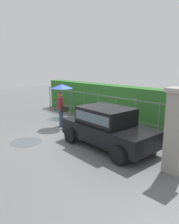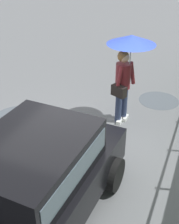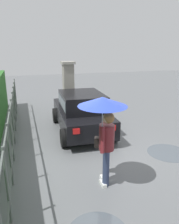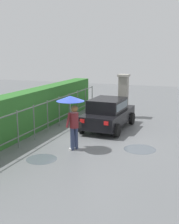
{
  "view_description": "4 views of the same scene",
  "coord_description": "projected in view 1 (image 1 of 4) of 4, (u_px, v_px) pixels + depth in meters",
  "views": [
    {
      "loc": [
        7.07,
        -5.71,
        3.05
      ],
      "look_at": [
        0.48,
        0.41,
        1.05
      ],
      "focal_mm": 34.97,
      "sensor_mm": 36.0,
      "label": 1
    },
    {
      "loc": [
        4.41,
        2.05,
        3.8
      ],
      "look_at": [
        0.05,
        0.23,
        1.04
      ],
      "focal_mm": 47.88,
      "sensor_mm": 36.0,
      "label": 2
    },
    {
      "loc": [
        -5.74,
        2.05,
        3.06
      ],
      "look_at": [
        0.19,
        0.25,
        1.23
      ],
      "focal_mm": 35.53,
      "sensor_mm": 36.0,
      "label": 3
    },
    {
      "loc": [
        -11.4,
        -3.95,
        3.74
      ],
      "look_at": [
        0.17,
        0.39,
        1.13
      ],
      "focal_mm": 47.24,
      "sensor_mm": 36.0,
      "label": 4
    }
  ],
  "objects": [
    {
      "name": "ground_plane",
      "position": [
        75.0,
        135.0,
        9.51
      ],
      "size": [
        40.0,
        40.0,
        0.0
      ],
      "primitive_type": "plane",
      "color": "slate"
    },
    {
      "name": "puddle_near",
      "position": [
        26.0,
        142.0,
        8.65
      ],
      "size": [
        1.24,
        1.24,
        0.0
      ],
      "primitive_type": "cylinder",
      "color": "#4C545B",
      "rests_on": "ground"
    },
    {
      "name": "gate_pillar",
      "position": [
        176.0,
        130.0,
        6.04
      ],
      "size": [
        0.6,
        0.6,
        2.42
      ],
      "color": "gray",
      "rests_on": "ground"
    },
    {
      "name": "puddle_far",
      "position": [
        57.0,
        119.0,
        12.26
      ],
      "size": [
        1.08,
        1.08,
        0.0
      ],
      "primitive_type": "cylinder",
      "color": "#4C545B",
      "rests_on": "ground"
    },
    {
      "name": "car",
      "position": [
        107.0,
        126.0,
        8.06
      ],
      "size": [
        3.8,
        1.98,
        1.48
      ],
      "rotation": [
        0.0,
        0.0,
        -0.04
      ],
      "color": "black",
      "rests_on": "ground"
    },
    {
      "name": "hedge_row",
      "position": [
        127.0,
        105.0,
        11.38
      ],
      "size": [
        12.87,
        0.9,
        1.9
      ],
      "primitive_type": "cube",
      "color": "#2D6B28",
      "rests_on": "ground"
    },
    {
      "name": "pedestrian",
      "position": [
        62.0,
        95.0,
        10.57
      ],
      "size": [
        1.05,
        1.05,
        2.07
      ],
      "rotation": [
        0.0,
        0.0,
        1.17
      ],
      "color": "#2D3856",
      "rests_on": "ground"
    },
    {
      "name": "fence_section",
      "position": [
        116.0,
        109.0,
        10.81
      ],
      "size": [
        11.92,
        0.05,
        1.5
      ],
      "color": "#59605B",
      "rests_on": "ground"
    }
  ]
}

